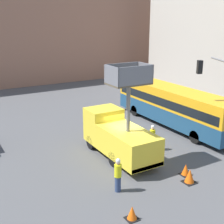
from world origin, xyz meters
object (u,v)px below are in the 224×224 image
at_px(utility_truck, 118,134).
at_px(road_worker_near_truck, 118,175).
at_px(city_bus, 173,104).
at_px(traffic_light_pole, 223,86).
at_px(traffic_cone_mid_road, 190,176).
at_px(traffic_cone_far_side, 186,170).
at_px(traffic_cone_near_truck, 132,213).
at_px(road_worker_directing, 152,138).

distance_m(utility_truck, road_worker_near_truck, 4.39).
height_order(utility_truck, city_bus, utility_truck).
relative_size(traffic_light_pole, traffic_cone_mid_road, 7.99).
distance_m(traffic_light_pole, traffic_cone_mid_road, 7.59).
relative_size(city_bus, traffic_light_pole, 1.97).
height_order(traffic_cone_mid_road, traffic_cone_far_side, traffic_cone_mid_road).
height_order(city_bus, traffic_light_pole, traffic_light_pole).
height_order(traffic_light_pole, traffic_cone_near_truck, traffic_light_pole).
relative_size(city_bus, road_worker_near_truck, 6.63).
bearing_deg(traffic_light_pole, utility_truck, 166.41).
bearing_deg(traffic_light_pole, traffic_cone_near_truck, -157.41).
height_order(city_bus, road_worker_near_truck, city_bus).
distance_m(road_worker_near_truck, traffic_cone_near_truck, 2.53).
distance_m(traffic_cone_near_truck, traffic_cone_mid_road, 4.71).
distance_m(traffic_light_pole, road_worker_near_truck, 10.35).
xyz_separation_m(road_worker_near_truck, traffic_cone_mid_road, (3.89, -1.22, -0.57)).
bearing_deg(road_worker_directing, road_worker_near_truck, -107.00).
distance_m(traffic_light_pole, traffic_cone_far_side, 7.02).
relative_size(traffic_light_pole, road_worker_directing, 3.50).
xyz_separation_m(utility_truck, traffic_cone_far_side, (2.02, -4.17, -1.20)).
height_order(city_bus, traffic_cone_mid_road, city_bus).
height_order(traffic_light_pole, road_worker_directing, traffic_light_pole).
relative_size(traffic_light_pole, traffic_cone_near_truck, 9.49).
distance_m(road_worker_directing, traffic_cone_mid_road, 4.70).
relative_size(city_bus, traffic_cone_near_truck, 18.67).
bearing_deg(traffic_light_pole, traffic_cone_mid_road, -151.15).
bearing_deg(traffic_cone_mid_road, traffic_light_pole, 28.85).
bearing_deg(road_worker_near_truck, traffic_cone_mid_road, -106.84).
height_order(road_worker_directing, traffic_cone_near_truck, road_worker_directing).
bearing_deg(traffic_cone_near_truck, road_worker_directing, 46.19).
bearing_deg(traffic_cone_near_truck, utility_truck, 63.92).
xyz_separation_m(utility_truck, traffic_cone_near_truck, (-2.97, -6.06, -1.20)).
bearing_deg(road_worker_directing, utility_truck, -149.89).
distance_m(traffic_light_pole, traffic_cone_near_truck, 11.82).
distance_m(road_worker_directing, traffic_cone_far_side, 3.90).
bearing_deg(traffic_cone_near_truck, traffic_cone_mid_road, 13.87).
bearing_deg(city_bus, utility_truck, 99.04).
distance_m(road_worker_near_truck, road_worker_directing, 5.86).
xyz_separation_m(city_bus, road_worker_near_truck, (-9.35, -6.61, -0.94)).
bearing_deg(road_worker_near_truck, city_bus, -54.10).
height_order(utility_truck, traffic_cone_mid_road, utility_truck).
bearing_deg(traffic_cone_mid_road, city_bus, 55.16).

